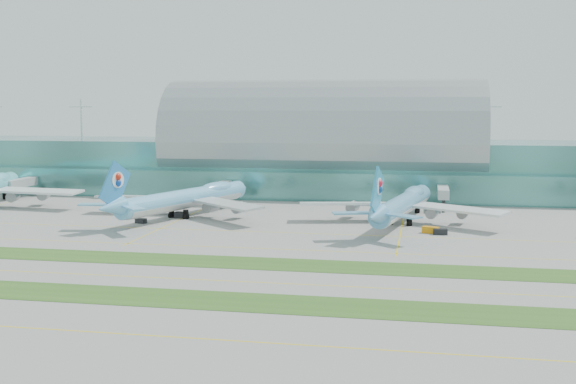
# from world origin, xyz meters

# --- Properties ---
(ground) EXTENTS (700.00, 700.00, 0.00)m
(ground) POSITION_xyz_m (0.00, 0.00, 0.00)
(ground) COLOR gray
(ground) RESTS_ON ground
(terminal) EXTENTS (340.00, 69.10, 36.00)m
(terminal) POSITION_xyz_m (0.01, 128.79, 14.23)
(terminal) COLOR #3D7A75
(terminal) RESTS_ON ground
(grass_strip_near) EXTENTS (420.00, 12.00, 0.08)m
(grass_strip_near) POSITION_xyz_m (0.00, -28.00, 0.04)
(grass_strip_near) COLOR #2D591E
(grass_strip_near) RESTS_ON ground
(grass_strip_far) EXTENTS (420.00, 12.00, 0.08)m
(grass_strip_far) POSITION_xyz_m (0.00, 2.00, 0.04)
(grass_strip_far) COLOR #2D591E
(grass_strip_far) RESTS_ON ground
(taxiline_a) EXTENTS (420.00, 0.35, 0.01)m
(taxiline_a) POSITION_xyz_m (0.00, -48.00, 0.01)
(taxiline_a) COLOR yellow
(taxiline_a) RESTS_ON ground
(taxiline_b) EXTENTS (420.00, 0.35, 0.01)m
(taxiline_b) POSITION_xyz_m (0.00, -14.00, 0.01)
(taxiline_b) COLOR yellow
(taxiline_b) RESTS_ON ground
(taxiline_c) EXTENTS (420.00, 0.35, 0.01)m
(taxiline_c) POSITION_xyz_m (0.00, 18.00, 0.01)
(taxiline_c) COLOR yellow
(taxiline_c) RESTS_ON ground
(taxiline_d) EXTENTS (420.00, 0.35, 0.01)m
(taxiline_d) POSITION_xyz_m (0.00, 40.00, 0.01)
(taxiline_d) COLOR yellow
(taxiline_d) RESTS_ON ground
(airliner_b) EXTENTS (57.29, 66.64, 18.95)m
(airliner_b) POSITION_xyz_m (-32.51, 62.02, 5.85)
(airliner_b) COLOR #69BBE7
(airliner_b) RESTS_ON ground
(airliner_c) EXTENTS (58.85, 67.59, 18.70)m
(airliner_c) POSITION_xyz_m (32.13, 61.60, 5.77)
(airliner_c) COLOR #61AAD5
(airliner_c) RESTS_ON ground
(gse_c) EXTENTS (3.34, 2.56, 1.35)m
(gse_c) POSITION_xyz_m (-41.34, 47.57, 0.67)
(gse_c) COLOR black
(gse_c) RESTS_ON ground
(gse_d) EXTENTS (3.86, 2.36, 1.79)m
(gse_d) POSITION_xyz_m (-33.35, 59.06, 0.89)
(gse_d) COLOR black
(gse_d) RESTS_ON ground
(gse_e) EXTENTS (4.67, 3.13, 1.75)m
(gse_e) POSITION_xyz_m (39.82, 46.16, 0.87)
(gse_e) COLOR orange
(gse_e) RESTS_ON ground
(gse_f) EXTENTS (3.73, 2.05, 1.55)m
(gse_f) POSITION_xyz_m (42.27, 44.60, 0.78)
(gse_f) COLOR black
(gse_f) RESTS_ON ground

